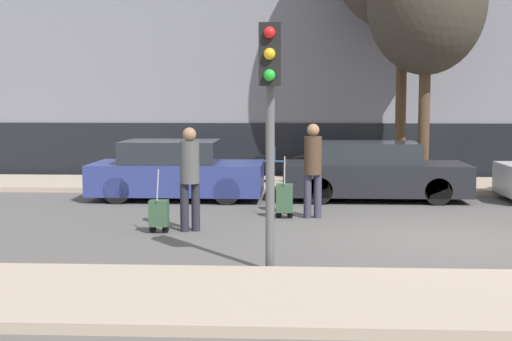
# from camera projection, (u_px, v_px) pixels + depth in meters

# --- Properties ---
(ground_plane) EXTENTS (80.00, 80.00, 0.00)m
(ground_plane) POSITION_uv_depth(u_px,v_px,m) (446.00, 240.00, 11.70)
(ground_plane) COLOR #565451
(sidewalk_far) EXTENTS (28.00, 3.00, 0.12)m
(sidewalk_far) POSITION_uv_depth(u_px,v_px,m) (389.00, 185.00, 18.65)
(sidewalk_far) COLOR tan
(sidewalk_far) RESTS_ON ground_plane
(parked_car_0) EXTENTS (3.92, 1.90, 1.35)m
(parked_car_0) POSITION_uv_depth(u_px,v_px,m) (176.00, 171.00, 16.46)
(parked_car_0) COLOR navy
(parked_car_0) RESTS_ON ground_plane
(parked_car_1) EXTENTS (4.17, 1.80, 1.32)m
(parked_car_1) POSITION_uv_depth(u_px,v_px,m) (373.00, 172.00, 16.33)
(parked_car_1) COLOR black
(parked_car_1) RESTS_ON ground_plane
(pedestrian_left) EXTENTS (0.34, 0.34, 1.82)m
(pedestrian_left) POSITION_uv_depth(u_px,v_px,m) (190.00, 172.00, 12.38)
(pedestrian_left) COLOR #23232D
(pedestrian_left) RESTS_ON ground_plane
(trolley_left) EXTENTS (0.34, 0.29, 1.11)m
(trolley_left) POSITION_uv_depth(u_px,v_px,m) (159.00, 213.00, 12.28)
(trolley_left) COLOR #335138
(trolley_left) RESTS_ON ground_plane
(pedestrian_right) EXTENTS (0.35, 0.34, 1.83)m
(pedestrian_right) POSITION_uv_depth(u_px,v_px,m) (313.00, 164.00, 13.77)
(pedestrian_right) COLOR #383347
(pedestrian_right) RESTS_ON ground_plane
(trolley_right) EXTENTS (0.34, 0.29, 1.21)m
(trolley_right) POSITION_uv_depth(u_px,v_px,m) (285.00, 198.00, 13.79)
(trolley_right) COLOR #335138
(trolley_right) RESTS_ON ground_plane
(traffic_light) EXTENTS (0.28, 0.47, 3.28)m
(traffic_light) POSITION_uv_depth(u_px,v_px,m) (270.00, 96.00, 9.26)
(traffic_light) COLOR #515154
(traffic_light) RESTS_ON ground_plane
(parked_bicycle) EXTENTS (1.77, 0.06, 0.96)m
(parked_bicycle) POSITION_uv_depth(u_px,v_px,m) (282.00, 168.00, 18.65)
(parked_bicycle) COLOR black
(parked_bicycle) RESTS_ON sidewalk_far
(bare_tree_near_crossing) EXTENTS (2.89, 2.89, 6.30)m
(bare_tree_near_crossing) POSITION_uv_depth(u_px,v_px,m) (427.00, 3.00, 17.29)
(bare_tree_near_crossing) COLOR #4C3826
(bare_tree_near_crossing) RESTS_ON sidewalk_far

